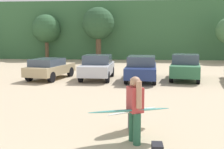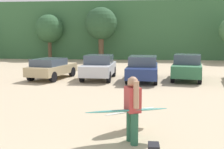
{
  "view_description": "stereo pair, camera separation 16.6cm",
  "coord_description": "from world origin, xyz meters",
  "px_view_note": "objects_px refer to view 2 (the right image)",
  "views": [
    {
      "loc": [
        1.14,
        -2.53,
        2.76
      ],
      "look_at": [
        0.28,
        8.37,
        1.22
      ],
      "focal_mm": 42.89,
      "sensor_mm": 36.0,
      "label": 1
    },
    {
      "loc": [
        1.31,
        -2.51,
        2.76
      ],
      "look_at": [
        0.28,
        8.37,
        1.22
      ],
      "focal_mm": 42.89,
      "sensor_mm": 36.0,
      "label": 2
    }
  ],
  "objects_px": {
    "person_child": "(130,109)",
    "person_adult": "(133,106)",
    "surfboard_teal": "(127,111)",
    "parked_car_forest_green": "(187,67)",
    "parked_car_tan": "(52,68)",
    "parked_car_silver": "(99,67)",
    "surfboard_white": "(131,111)",
    "parked_car_navy": "(143,68)"
  },
  "relations": [
    {
      "from": "parked_car_forest_green",
      "to": "surfboard_teal",
      "type": "xyz_separation_m",
      "value": [
        -3.45,
        -10.68,
        0.02
      ]
    },
    {
      "from": "parked_car_forest_green",
      "to": "surfboard_white",
      "type": "xyz_separation_m",
      "value": [
        -3.38,
        -9.76,
        -0.25
      ]
    },
    {
      "from": "parked_car_forest_green",
      "to": "parked_car_navy",
      "type": "bearing_deg",
      "value": 111.94
    },
    {
      "from": "parked_car_tan",
      "to": "parked_car_forest_green",
      "type": "bearing_deg",
      "value": -74.77
    },
    {
      "from": "parked_car_navy",
      "to": "person_child",
      "type": "bearing_deg",
      "value": -179.44
    },
    {
      "from": "parked_car_tan",
      "to": "person_adult",
      "type": "bearing_deg",
      "value": -139.38
    },
    {
      "from": "parked_car_navy",
      "to": "person_child",
      "type": "distance_m",
      "value": 9.21
    },
    {
      "from": "parked_car_tan",
      "to": "parked_car_silver",
      "type": "height_order",
      "value": "parked_car_silver"
    },
    {
      "from": "parked_car_silver",
      "to": "surfboard_teal",
      "type": "height_order",
      "value": "parked_car_silver"
    },
    {
      "from": "parked_car_silver",
      "to": "parked_car_forest_green",
      "type": "bearing_deg",
      "value": -85.96
    },
    {
      "from": "parked_car_tan",
      "to": "surfboard_teal",
      "type": "bearing_deg",
      "value": -139.9
    },
    {
      "from": "person_adult",
      "to": "surfboard_white",
      "type": "height_order",
      "value": "person_adult"
    },
    {
      "from": "parked_car_silver",
      "to": "parked_car_forest_green",
      "type": "relative_size",
      "value": 0.93
    },
    {
      "from": "parked_car_tan",
      "to": "person_adult",
      "type": "distance_m",
      "value": 11.68
    },
    {
      "from": "person_child",
      "to": "surfboard_teal",
      "type": "relative_size",
      "value": 0.48
    },
    {
      "from": "parked_car_forest_green",
      "to": "surfboard_white",
      "type": "relative_size",
      "value": 2.52
    },
    {
      "from": "parked_car_silver",
      "to": "parked_car_forest_green",
      "type": "xyz_separation_m",
      "value": [
        5.69,
        0.22,
        0.01
      ]
    },
    {
      "from": "surfboard_teal",
      "to": "surfboard_white",
      "type": "height_order",
      "value": "surfboard_teal"
    },
    {
      "from": "person_adult",
      "to": "surfboard_teal",
      "type": "bearing_deg",
      "value": -38.45
    },
    {
      "from": "parked_car_tan",
      "to": "surfboard_white",
      "type": "distance_m",
      "value": 10.81
    },
    {
      "from": "person_adult",
      "to": "surfboard_white",
      "type": "distance_m",
      "value": 1.04
    },
    {
      "from": "parked_car_tan",
      "to": "parked_car_silver",
      "type": "bearing_deg",
      "value": -73.88
    },
    {
      "from": "parked_car_tan",
      "to": "person_adult",
      "type": "xyz_separation_m",
      "value": [
        5.5,
        -10.3,
        0.26
      ]
    },
    {
      "from": "parked_car_silver",
      "to": "parked_car_forest_green",
      "type": "height_order",
      "value": "parked_car_forest_green"
    },
    {
      "from": "parked_car_forest_green",
      "to": "person_adult",
      "type": "relative_size",
      "value": 2.44
    },
    {
      "from": "parked_car_navy",
      "to": "surfboard_white",
      "type": "distance_m",
      "value": 9.27
    },
    {
      "from": "person_adult",
      "to": "parked_car_forest_green",
      "type": "bearing_deg",
      "value": -129.65
    },
    {
      "from": "parked_car_tan",
      "to": "surfboard_white",
      "type": "bearing_deg",
      "value": -137.31
    },
    {
      "from": "parked_car_silver",
      "to": "parked_car_navy",
      "type": "distance_m",
      "value": 2.87
    },
    {
      "from": "parked_car_tan",
      "to": "person_adult",
      "type": "relative_size",
      "value": 2.4
    },
    {
      "from": "parked_car_tan",
      "to": "surfboard_teal",
      "type": "relative_size",
      "value": 1.84
    },
    {
      "from": "parked_car_navy",
      "to": "surfboard_teal",
      "type": "relative_size",
      "value": 2.03
    },
    {
      "from": "surfboard_teal",
      "to": "parked_car_forest_green",
      "type": "bearing_deg",
      "value": -124.22
    },
    {
      "from": "parked_car_tan",
      "to": "parked_car_silver",
      "type": "xyz_separation_m",
      "value": [
        3.12,
        0.2,
        0.08
      ]
    },
    {
      "from": "parked_car_silver",
      "to": "person_child",
      "type": "relative_size",
      "value": 3.61
    },
    {
      "from": "surfboard_teal",
      "to": "surfboard_white",
      "type": "xyz_separation_m",
      "value": [
        0.07,
        0.92,
        -0.27
      ]
    },
    {
      "from": "parked_car_tan",
      "to": "surfboard_teal",
      "type": "height_order",
      "value": "parked_car_tan"
    },
    {
      "from": "person_adult",
      "to": "surfboard_white",
      "type": "bearing_deg",
      "value": -108.5
    },
    {
      "from": "person_child",
      "to": "person_adult",
      "type": "bearing_deg",
      "value": 73.15
    },
    {
      "from": "person_child",
      "to": "parked_car_silver",
      "type": "bearing_deg",
      "value": -98.97
    },
    {
      "from": "parked_car_navy",
      "to": "parked_car_silver",
      "type": "bearing_deg",
      "value": 88.31
    },
    {
      "from": "parked_car_silver",
      "to": "parked_car_tan",
      "type": "bearing_deg",
      "value": 95.43
    }
  ]
}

